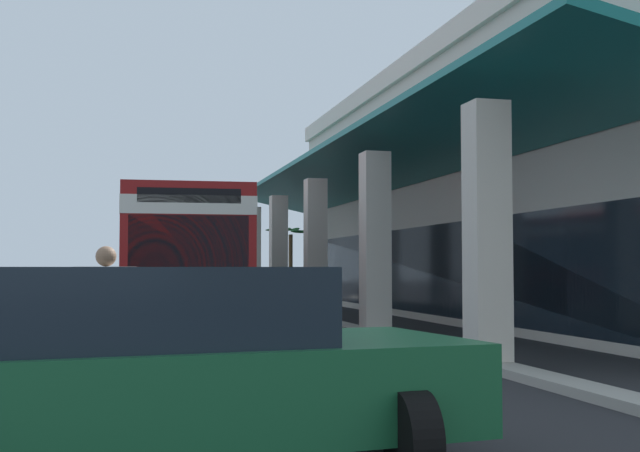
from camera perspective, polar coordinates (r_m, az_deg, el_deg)
The scene contains 7 objects.
ground at distance 25.71m, azimuth 5.86°, elevation -6.13°, with size 120.00×120.00×0.00m, color #262628.
curb_strip at distance 22.63m, azimuth -0.31°, elevation -6.44°, with size 32.61×0.50×0.12m, color #9E998E.
plaza_building at distance 26.62m, azimuth 20.32°, elevation 2.42°, with size 27.47×16.91×7.67m.
transit_bus at distance 21.21m, azimuth -9.64°, elevation -1.79°, with size 11.30×3.12×3.34m.
parked_sedan_green at distance 6.01m, azimuth -11.19°, elevation -9.65°, with size 2.80×4.59×1.47m.
pedestrian at distance 9.52m, azimuth -14.61°, elevation -5.83°, with size 0.40×0.67×1.70m.
potted_palm at distance 32.09m, azimuth -2.05°, elevation -4.34°, with size 1.79×1.89×3.05m.
Camera 1 is at (24.20, -0.56, 1.47)m, focal length 46.32 mm.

